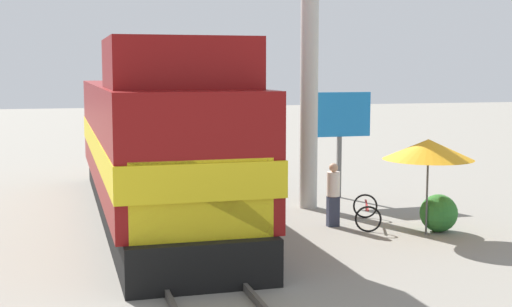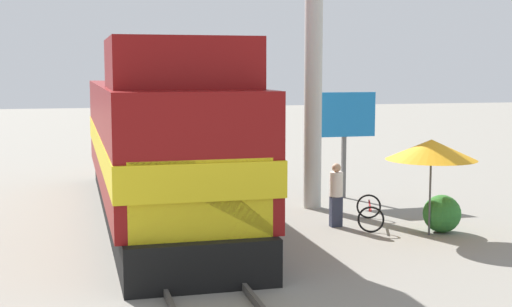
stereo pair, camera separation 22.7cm
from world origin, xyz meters
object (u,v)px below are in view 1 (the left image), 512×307
utility_pole (309,66)px  person_bystander (333,192)px  vendor_umbrella (428,149)px  billboard_sign (340,120)px  locomotive (156,147)px  bicycle (367,212)px

utility_pole → person_bystander: 4.12m
utility_pole → vendor_umbrella: bearing=-67.8°
person_bystander → utility_pole: bearing=84.7°
vendor_umbrella → billboard_sign: size_ratio=0.71×
locomotive → utility_pole: 5.02m
vendor_umbrella → billboard_sign: billboard_sign is taller
vendor_umbrella → billboard_sign: 5.35m
utility_pole → vendor_umbrella: size_ratio=3.47×
utility_pole → person_bystander: size_ratio=4.96×
locomotive → billboard_sign: size_ratio=4.29×
utility_pole → person_bystander: bearing=-95.3°
locomotive → utility_pole: size_ratio=1.74×
locomotive → vendor_umbrella: bearing=-29.8°
locomotive → bicycle: locomotive is taller
vendor_umbrella → bicycle: 2.44m
utility_pole → bicycle: 4.65m
billboard_sign → bicycle: (-0.83, -3.95, -2.10)m
utility_pole → vendor_umbrella: utility_pole is taller
utility_pole → billboard_sign: bearing=41.5°
bicycle → billboard_sign: bearing=-80.1°
vendor_umbrella → billboard_sign: bearing=91.5°
billboard_sign → vendor_umbrella: bearing=-88.5°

